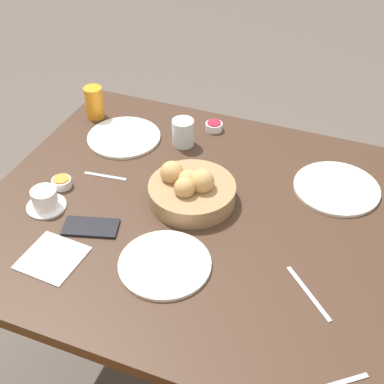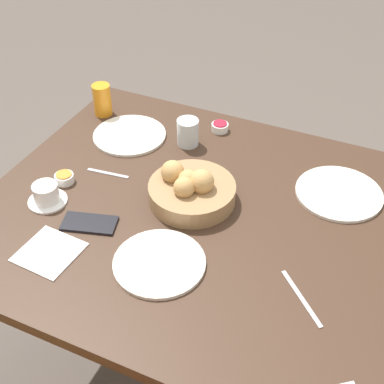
{
  "view_description": "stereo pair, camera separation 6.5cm",
  "coord_description": "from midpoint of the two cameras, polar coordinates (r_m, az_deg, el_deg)",
  "views": [
    {
      "loc": [
        -0.4,
        1.06,
        1.73
      ],
      "look_at": [
        0.03,
        -0.04,
        0.74
      ],
      "focal_mm": 50.0,
      "sensor_mm": 36.0,
      "label": 1
    },
    {
      "loc": [
        -0.46,
        1.04,
        1.73
      ],
      "look_at": [
        0.03,
        -0.04,
        0.74
      ],
      "focal_mm": 50.0,
      "sensor_mm": 36.0,
      "label": 2
    }
  ],
  "objects": [
    {
      "name": "plate_far_center",
      "position": [
        1.37,
        -2.31,
        -7.53
      ],
      "size": [
        0.24,
        0.24,
        0.01
      ],
      "color": "silver",
      "rests_on": "dining_table"
    },
    {
      "name": "knife_silver",
      "position": [
        1.34,
        12.97,
        -10.98
      ],
      "size": [
        0.14,
        0.14,
        0.0
      ],
      "color": "#B7B7BC",
      "rests_on": "dining_table"
    },
    {
      "name": "juice_glass",
      "position": [
        1.94,
        -8.61,
        9.69
      ],
      "size": [
        0.06,
        0.06,
        0.11
      ],
      "color": "orange",
      "rests_on": "dining_table"
    },
    {
      "name": "cell_phone",
      "position": [
        1.5,
        -9.68,
        -3.33
      ],
      "size": [
        0.16,
        0.11,
        0.01
      ],
      "color": "black",
      "rests_on": "dining_table"
    },
    {
      "name": "jam_bowl_berry",
      "position": [
        1.85,
        4.01,
        6.93
      ],
      "size": [
        0.06,
        0.06,
        0.03
      ],
      "color": "white",
      "rests_on": "dining_table"
    },
    {
      "name": "dining_table",
      "position": [
        1.58,
        1.55,
        -4.43
      ],
      "size": [
        1.21,
        1.04,
        0.71
      ],
      "color": "#3D281C",
      "rests_on": "ground_plane"
    },
    {
      "name": "napkin",
      "position": [
        1.44,
        -13.74,
        -6.28
      ],
      "size": [
        0.16,
        0.16,
        0.0
      ],
      "color": "white",
      "rests_on": "dining_table"
    },
    {
      "name": "plate_near_right",
      "position": [
        1.83,
        -5.67,
        6.03
      ],
      "size": [
        0.25,
        0.25,
        0.01
      ],
      "color": "silver",
      "rests_on": "dining_table"
    },
    {
      "name": "water_tumbler",
      "position": [
        1.76,
        0.61,
        6.37
      ],
      "size": [
        0.07,
        0.07,
        0.09
      ],
      "color": "silver",
      "rests_on": "dining_table"
    },
    {
      "name": "jam_bowl_honey",
      "position": [
        1.65,
        -12.37,
        1.45
      ],
      "size": [
        0.06,
        0.06,
        0.03
      ],
      "color": "white",
      "rests_on": "dining_table"
    },
    {
      "name": "ground_plane",
      "position": [
        2.07,
        1.24,
        -16.9
      ],
      "size": [
        10.0,
        10.0,
        0.0
      ],
      "primitive_type": "plane",
      "color": "#564C44"
    },
    {
      "name": "coffee_cup",
      "position": [
        1.58,
        -14.15,
        -0.29
      ],
      "size": [
        0.11,
        0.11,
        0.06
      ],
      "color": "white",
      "rests_on": "dining_table"
    },
    {
      "name": "plate_near_left",
      "position": [
        1.64,
        16.5,
        -0.14
      ],
      "size": [
        0.26,
        0.26,
        0.01
      ],
      "color": "silver",
      "rests_on": "dining_table"
    },
    {
      "name": "bread_basket",
      "position": [
        1.53,
        1.07,
        0.24
      ],
      "size": [
        0.25,
        0.25,
        0.11
      ],
      "color": "#99754C",
      "rests_on": "dining_table"
    },
    {
      "name": "spoon_coffee",
      "position": [
        1.67,
        -7.86,
        1.97
      ],
      "size": [
        0.14,
        0.03,
        0.0
      ],
      "color": "#B7B7BC",
      "rests_on": "dining_table"
    }
  ]
}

